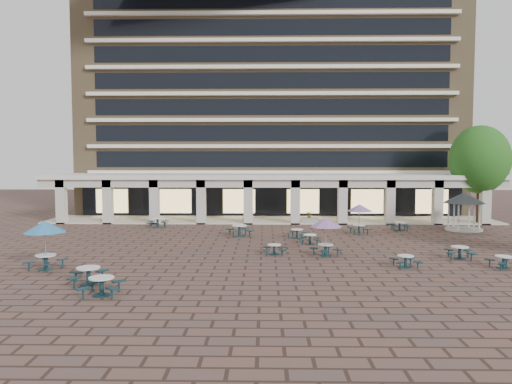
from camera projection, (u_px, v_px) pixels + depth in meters
The scene contains 21 objects.
ground at pixel (274, 249), 32.44m from camera, with size 120.00×120.00×0.00m, color brown.
apartment_building at pixel (270, 99), 56.96m from camera, with size 40.00×15.50×25.20m.
retail_arcade at pixel (271, 189), 46.99m from camera, with size 42.00×6.60×4.40m.
picnic_table_0 at pixel (88, 274), 23.47m from camera, with size 2.19×2.19×0.83m.
picnic_table_1 at pixel (102, 285), 21.57m from camera, with size 1.88×1.88×0.82m.
picnic_table_2 at pixel (406, 260), 27.11m from camera, with size 1.59×1.59×0.66m.
picnic_table_3 at pixel (504, 261), 26.86m from camera, with size 1.68×1.68×0.68m.
picnic_table_4 at pixel (45, 229), 26.47m from camera, with size 2.24×2.24×2.59m.
picnic_table_5 at pixel (274, 249), 30.65m from camera, with size 1.45×1.45×0.65m.
picnic_table_6 at pixel (326, 224), 30.23m from camera, with size 1.99×1.99×2.30m.
picnic_table_7 at pixel (460, 251), 29.40m from camera, with size 1.90×1.90×0.74m.
picnic_table_8 at pixel (239, 230), 37.76m from camera, with size 2.27×2.27×0.86m.
picnic_table_9 at pixel (310, 238), 34.37m from camera, with size 1.66×1.66×0.68m.
picnic_table_10 at pixel (297, 233), 36.89m from camera, with size 1.85×1.85×0.69m.
picnic_table_11 at pixel (359, 209), 38.90m from camera, with size 2.00×2.00×2.31m.
picnic_table_12 at pixel (158, 222), 42.56m from camera, with size 2.01×2.01×0.82m.
picnic_table_13 at pixel (400, 225), 40.76m from camera, with size 1.70×1.70×0.71m.
gazebo at pixel (464, 202), 40.82m from camera, with size 3.31×3.31×3.08m.
tree_east_c at pixel (480, 160), 44.76m from camera, with size 5.31×5.31×8.85m.
planter_left at pixel (251, 217), 45.30m from camera, with size 1.50×0.83×1.34m.
planter_right at pixel (310, 218), 45.21m from camera, with size 1.50×0.67×1.18m.
Camera 1 is at (-0.61, -32.12, 6.00)m, focal length 35.00 mm.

